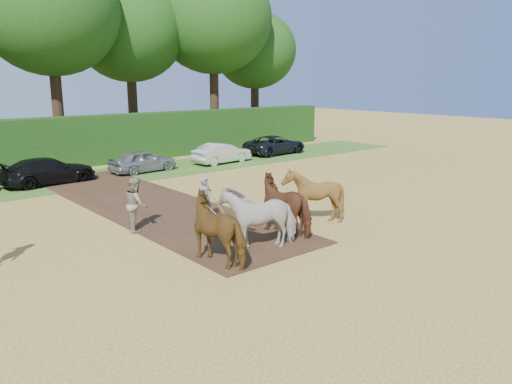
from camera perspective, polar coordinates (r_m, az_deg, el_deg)
ground at (r=15.09m, az=-4.52°, el=-7.41°), size 120.00×120.00×0.00m
earth_strip at (r=21.57m, az=-12.19°, el=-1.39°), size 4.50×17.00×0.05m
grass_verge at (r=27.33m, az=-21.95°, el=0.92°), size 50.00×5.00×0.03m
hedgerow at (r=31.37m, az=-24.82°, el=4.85°), size 46.00×1.60×3.00m
spectator_near at (r=17.85m, az=-13.55°, el=-1.35°), size 1.00×1.12×1.90m
plough_team at (r=16.44m, az=1.80°, el=-2.02°), size 6.71×5.29×2.02m
parked_cars at (r=27.26m, az=-21.91°, el=2.33°), size 36.13×3.13×1.46m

